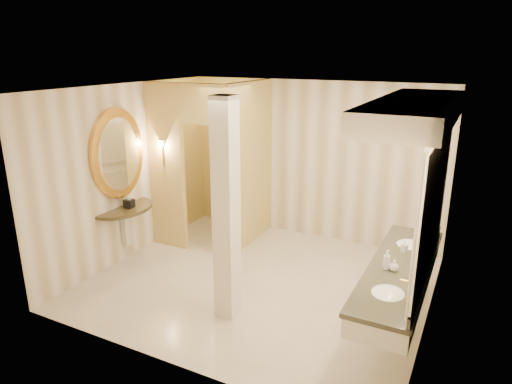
# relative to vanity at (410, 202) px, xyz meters

# --- Properties ---
(floor) EXTENTS (4.50, 4.50, 0.00)m
(floor) POSITION_rel_vanity_xyz_m (-1.98, 0.40, -1.63)
(floor) COLOR silver
(floor) RESTS_ON ground
(ceiling) EXTENTS (4.50, 4.50, 0.00)m
(ceiling) POSITION_rel_vanity_xyz_m (-1.98, 0.40, 1.07)
(ceiling) COLOR silver
(ceiling) RESTS_ON wall_back
(wall_back) EXTENTS (4.50, 0.02, 2.70)m
(wall_back) POSITION_rel_vanity_xyz_m (-1.98, 2.40, -0.28)
(wall_back) COLOR white
(wall_back) RESTS_ON floor
(wall_front) EXTENTS (4.50, 0.02, 2.70)m
(wall_front) POSITION_rel_vanity_xyz_m (-1.98, -1.60, -0.28)
(wall_front) COLOR white
(wall_front) RESTS_ON floor
(wall_left) EXTENTS (0.02, 4.00, 2.70)m
(wall_left) POSITION_rel_vanity_xyz_m (-4.23, 0.40, -0.28)
(wall_left) COLOR white
(wall_left) RESTS_ON floor
(wall_right) EXTENTS (0.02, 4.00, 2.70)m
(wall_right) POSITION_rel_vanity_xyz_m (0.27, 0.40, -0.28)
(wall_right) COLOR white
(wall_right) RESTS_ON floor
(toilet_closet) EXTENTS (1.50, 1.55, 2.70)m
(toilet_closet) POSITION_rel_vanity_xyz_m (-3.10, 1.37, -0.24)
(toilet_closet) COLOR #F1E27E
(toilet_closet) RESTS_ON floor
(wall_sconce) EXTENTS (0.14, 0.14, 0.42)m
(wall_sconce) POSITION_rel_vanity_xyz_m (-3.90, 0.83, 0.10)
(wall_sconce) COLOR #C0903D
(wall_sconce) RESTS_ON toilet_closet
(vanity) EXTENTS (0.75, 2.63, 2.09)m
(vanity) POSITION_rel_vanity_xyz_m (0.00, 0.00, 0.00)
(vanity) COLOR silver
(vanity) RESTS_ON floor
(console_shelf) EXTENTS (1.04, 1.04, 1.97)m
(console_shelf) POSITION_rel_vanity_xyz_m (-4.19, 0.14, -0.28)
(console_shelf) COLOR black
(console_shelf) RESTS_ON floor
(pillar) EXTENTS (0.25, 0.25, 2.70)m
(pillar) POSITION_rel_vanity_xyz_m (-1.96, -0.50, -0.28)
(pillar) COLOR silver
(pillar) RESTS_ON floor
(tissue_box) EXTENTS (0.14, 0.14, 0.13)m
(tissue_box) POSITION_rel_vanity_xyz_m (-4.06, 0.15, -0.69)
(tissue_box) COLOR black
(tissue_box) RESTS_ON console_shelf
(toilet) EXTENTS (0.47, 0.75, 0.73)m
(toilet) POSITION_rel_vanity_xyz_m (-3.37, 2.15, -1.26)
(toilet) COLOR white
(toilet) RESTS_ON floor
(soap_bottle_a) EXTENTS (0.09, 0.09, 0.14)m
(soap_bottle_a) POSITION_rel_vanity_xyz_m (-0.05, 0.39, -0.68)
(soap_bottle_a) COLOR beige
(soap_bottle_a) RESTS_ON vanity
(soap_bottle_b) EXTENTS (0.11, 0.11, 0.13)m
(soap_bottle_b) POSITION_rel_vanity_xyz_m (-0.07, -0.16, -0.69)
(soap_bottle_b) COLOR silver
(soap_bottle_b) RESTS_ON vanity
(soap_bottle_c) EXTENTS (0.09, 0.09, 0.22)m
(soap_bottle_c) POSITION_rel_vanity_xyz_m (-0.15, -0.15, -0.64)
(soap_bottle_c) COLOR #C6B28C
(soap_bottle_c) RESTS_ON vanity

